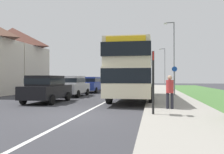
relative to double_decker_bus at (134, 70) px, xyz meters
The scene contains 13 objects.
ground_plane 7.95m from the double_decker_bus, 102.45° to the right, with size 120.00×120.00×0.00m, color #38383D.
lane_marking_centre 2.75m from the double_decker_bus, 162.40° to the left, with size 0.14×60.00×0.01m, color silver.
pavement_near_side 3.61m from the double_decker_bus, 30.08° to the right, with size 3.20×68.00×0.12m, color #9E998E.
double_decker_bus is the anchor object (origin of this frame).
parked_car_black 6.13m from the double_decker_bus, 150.47° to the right, with size 1.97×4.12×1.69m.
parked_car_silver 5.81m from the double_decker_bus, 158.24° to the left, with size 1.90×4.33×1.71m.
parked_car_blue 9.15m from the double_decker_bus, 124.62° to the left, with size 1.97×4.51×1.66m.
parked_car_grey 14.22m from the double_decker_bus, 112.17° to the left, with size 1.99×4.36×1.58m.
pedestrian_at_stop 6.13m from the double_decker_bus, 69.42° to the right, with size 0.34×0.34×1.67m.
bus_stop_sign 7.54m from the double_decker_bus, 79.66° to the right, with size 0.09×0.52×2.60m.
cycle_route_sign 4.88m from the double_decker_bus, 48.87° to the left, with size 0.44×0.08×2.52m.
street_lamp_mid 10.52m from the double_decker_bus, 69.70° to the left, with size 1.14×0.20×7.68m.
street_lamp_far 29.49m from the double_decker_bus, 83.00° to the left, with size 1.14×0.20×7.20m.
Camera 1 is at (2.97, -9.27, 1.54)m, focal length 37.57 mm.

